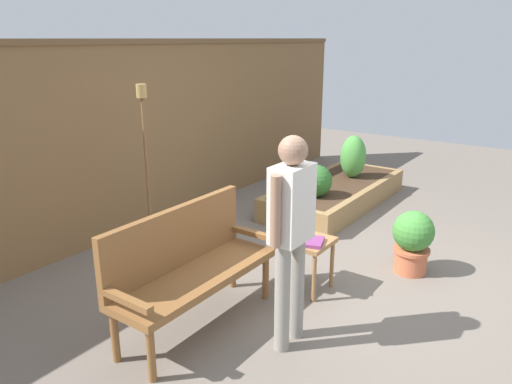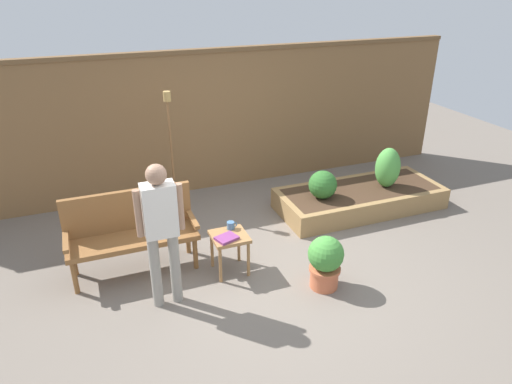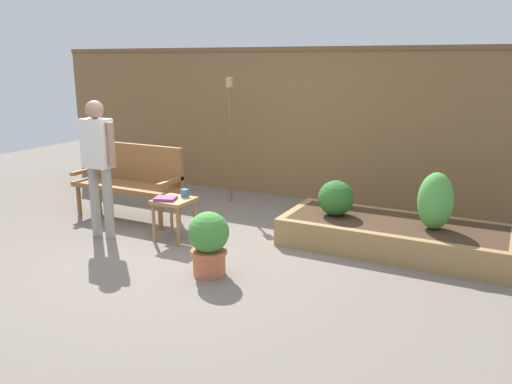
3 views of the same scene
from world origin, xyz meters
The scene contains 12 objects.
ground_plane centered at (0.00, 0.00, 0.00)m, with size 14.00×14.00×0.00m, color #70665B.
fence_back centered at (0.00, 2.60, 1.09)m, with size 8.40×0.14×2.16m.
garden_bench centered at (-1.42, 0.70, 0.54)m, with size 1.44×0.48×0.94m.
side_table centered at (-0.40, 0.22, 0.40)m, with size 0.40×0.40×0.48m.
cup_on_table centered at (-0.34, 0.35, 0.52)m, with size 0.12×0.09×0.09m.
book_on_table centered at (-0.46, 0.14, 0.50)m, with size 0.23×0.18×0.03m, color #7F3875.
potted_boxwood centered at (0.47, -0.43, 0.34)m, with size 0.39×0.39×0.62m.
raised_planter_bed centered at (1.87, 1.07, 0.15)m, with size 2.40×1.00×0.30m.
shrub_near_bench centered at (1.21, 1.02, 0.50)m, with size 0.39×0.39×0.39m.
shrub_far_corner centered at (2.26, 1.02, 0.59)m, with size 0.35×0.35×0.59m.
tiki_torch centered at (-0.66, 1.94, 1.19)m, with size 0.10×0.10×1.75m.
person_by_bench centered at (-1.19, -0.08, 0.93)m, with size 0.47×0.20×1.56m.
Camera 3 is at (2.97, -4.31, 1.99)m, focal length 36.35 mm.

